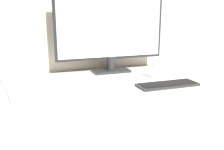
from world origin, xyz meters
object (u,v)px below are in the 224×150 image
object	(u,v)px
laptop	(53,89)
pen	(126,93)
keyboard	(168,84)
monitor	(111,31)
coffee_mug	(159,70)
ereader	(52,86)

from	to	relation	value
laptop	pen	bearing A→B (deg)	-28.09
pen	keyboard	bearing A→B (deg)	12.51
keyboard	pen	distance (m)	0.23
laptop	keyboard	bearing A→B (deg)	-11.07
monitor	laptop	distance (m)	0.48
monitor	laptop	world-z (taller)	monitor
monitor	coffee_mug	distance (m)	0.34
keyboard	coffee_mug	world-z (taller)	coffee_mug
keyboard	ereader	xyz separation A→B (m)	(-0.50, 0.09, 0.02)
coffee_mug	pen	xyz separation A→B (m)	(-0.25, -0.18, -0.04)
monitor	pen	distance (m)	0.46
pen	ereader	bearing A→B (deg)	153.83
monitor	ereader	size ratio (longest dim) A/B	3.09
monitor	coffee_mug	xyz separation A→B (m)	(0.18, -0.22, -0.18)
monitor	keyboard	world-z (taller)	monitor
monitor	keyboard	bearing A→B (deg)	-66.95
keyboard	pen	xyz separation A→B (m)	(-0.22, -0.05, -0.00)
ereader	pen	distance (m)	0.31
keyboard	ereader	bearing A→B (deg)	170.17
ereader	pen	xyz separation A→B (m)	(0.28, -0.14, -0.02)
monitor	keyboard	xyz separation A→B (m)	(0.15, -0.35, -0.22)
pen	laptop	bearing A→B (deg)	151.91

